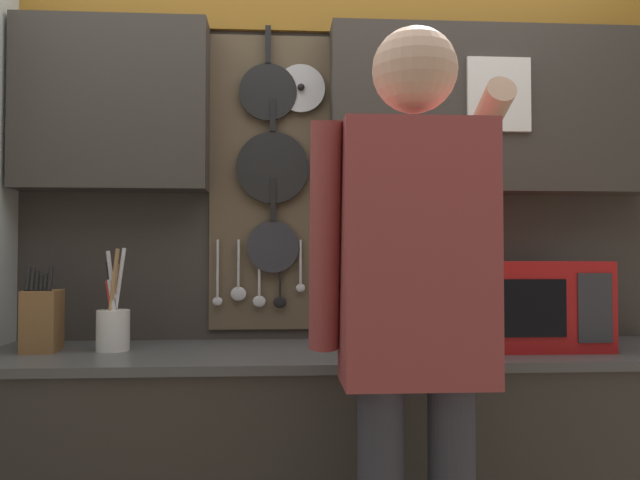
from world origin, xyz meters
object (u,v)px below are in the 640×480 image
object	(u,v)px
knife_block	(42,320)
utensil_crock	(113,325)
microwave	(519,304)
person	(415,305)

from	to	relation	value
knife_block	utensil_crock	distance (m)	0.24
utensil_crock	knife_block	bearing A→B (deg)	-179.77
knife_block	microwave	bearing A→B (deg)	-0.02
microwave	utensil_crock	world-z (taller)	utensil_crock
microwave	knife_block	bearing A→B (deg)	179.98
microwave	knife_block	size ratio (longest dim) A/B	1.83
microwave	person	distance (m)	0.79
microwave	utensil_crock	distance (m)	1.43
microwave	person	bearing A→B (deg)	-130.24
knife_block	person	world-z (taller)	person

